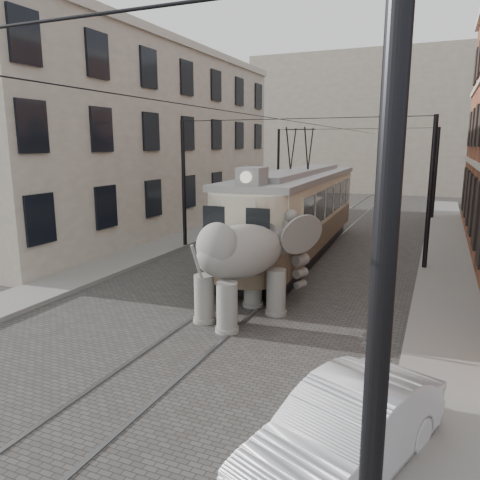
% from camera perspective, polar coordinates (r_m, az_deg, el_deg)
% --- Properties ---
extents(ground, '(120.00, 120.00, 0.00)m').
position_cam_1_polar(ground, '(15.25, 0.56, -7.21)').
color(ground, '#403D3B').
extents(tram_rails, '(1.54, 80.00, 0.02)m').
position_cam_1_polar(tram_rails, '(15.25, 0.56, -7.16)').
color(tram_rails, slate).
rests_on(tram_rails, ground).
extents(sidewalk_right, '(2.00, 60.00, 0.15)m').
position_cam_1_polar(sidewalk_right, '(14.20, 23.87, -9.36)').
color(sidewalk_right, slate).
rests_on(sidewalk_right, ground).
extents(sidewalk_left, '(2.00, 60.00, 0.15)m').
position_cam_1_polar(sidewalk_left, '(18.60, -18.32, -4.10)').
color(sidewalk_left, slate).
rests_on(sidewalk_left, ground).
extents(stucco_building, '(7.00, 24.00, 10.00)m').
position_cam_1_polar(stucco_building, '(28.60, -12.47, 11.48)').
color(stucco_building, gray).
rests_on(stucco_building, ground).
extents(distant_block, '(28.00, 10.00, 14.00)m').
position_cam_1_polar(distant_block, '(53.67, 17.63, 13.26)').
color(distant_block, gray).
rests_on(distant_block, ground).
extents(catenary, '(11.00, 30.20, 6.00)m').
position_cam_1_polar(catenary, '(19.31, 5.75, 5.83)').
color(catenary, black).
rests_on(catenary, ground).
extents(tram, '(3.47, 14.21, 5.60)m').
position_cam_1_polar(tram, '(21.08, 7.13, 5.73)').
color(tram, beige).
rests_on(tram, ground).
extents(elephant, '(4.49, 5.61, 3.02)m').
position_cam_1_polar(elephant, '(13.24, 0.12, -3.30)').
color(elephant, slate).
rests_on(elephant, ground).
extents(parked_car, '(2.80, 4.41, 1.37)m').
position_cam_1_polar(parked_car, '(7.73, 12.66, -21.82)').
color(parked_car, '#B9B8BD').
rests_on(parked_car, ground).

